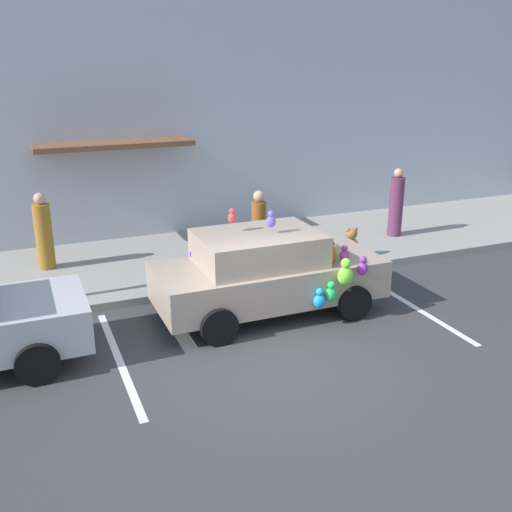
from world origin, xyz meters
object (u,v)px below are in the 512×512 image
at_px(teddy_bear_on_sidewalk, 351,243).
at_px(pedestrian_by_lamp, 44,234).
at_px(plush_covered_car, 267,272).
at_px(pedestrian_near_shopfront, 259,230).
at_px(pedestrian_walking_past, 396,205).

height_order(teddy_bear_on_sidewalk, pedestrian_by_lamp, pedestrian_by_lamp).
distance_m(plush_covered_car, pedestrian_by_lamp, 5.10).
height_order(pedestrian_near_shopfront, pedestrian_by_lamp, pedestrian_by_lamp).
xyz_separation_m(pedestrian_near_shopfront, pedestrian_by_lamp, (-4.30, 1.55, -0.02)).
height_order(plush_covered_car, pedestrian_by_lamp, plush_covered_car).
relative_size(pedestrian_near_shopfront, pedestrian_by_lamp, 1.00).
bearing_deg(pedestrian_by_lamp, plush_covered_car, -45.66).
relative_size(teddy_bear_on_sidewalk, pedestrian_by_lamp, 0.43).
height_order(teddy_bear_on_sidewalk, pedestrian_near_shopfront, pedestrian_near_shopfront).
distance_m(plush_covered_car, pedestrian_near_shopfront, 2.22).
relative_size(plush_covered_car, teddy_bear_on_sidewalk, 5.78).
relative_size(pedestrian_walking_past, pedestrian_by_lamp, 1.04).
xyz_separation_m(plush_covered_car, pedestrian_walking_past, (4.78, 2.82, 0.15)).
bearing_deg(plush_covered_car, pedestrian_by_lamp, 134.34).
bearing_deg(pedestrian_walking_past, pedestrian_near_shopfront, -169.82).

